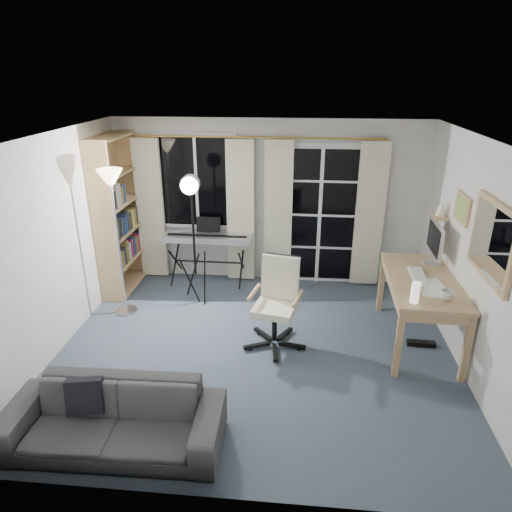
{
  "coord_description": "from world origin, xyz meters",
  "views": [
    {
      "loc": [
        0.44,
        -4.46,
        3.02
      ],
      "look_at": [
        -0.03,
        0.35,
        1.03
      ],
      "focal_mm": 32.0,
      "sensor_mm": 36.0,
      "label": 1
    }
  ],
  "objects": [
    {
      "name": "mug",
      "position": [
        1.98,
        -0.13,
        0.88
      ],
      "size": [
        0.14,
        0.11,
        0.13
      ],
      "primitive_type": "imported",
      "rotation": [
        0.0,
        0.0,
        -0.04
      ],
      "color": "silver",
      "rests_on": "desk"
    },
    {
      "name": "window",
      "position": [
        -1.05,
        1.97,
        1.5
      ],
      "size": [
        1.2,
        0.08,
        1.4
      ],
      "color": "white",
      "rests_on": "floor"
    },
    {
      "name": "floor",
      "position": [
        0.0,
        0.0,
        -0.01
      ],
      "size": [
        4.5,
        4.0,
        0.02
      ],
      "primitive_type": "cube",
      "color": "#394354",
      "rests_on": "ground"
    },
    {
      "name": "studio_light",
      "position": [
        -0.93,
        1.08,
        1.47
      ],
      "size": [
        0.34,
        0.37,
        1.83
      ],
      "rotation": [
        0.0,
        0.0,
        0.08
      ],
      "color": "black",
      "rests_on": "floor"
    },
    {
      "name": "keyboard_piano",
      "position": [
        -0.87,
        1.7,
        0.72
      ],
      "size": [
        1.31,
        0.64,
        0.95
      ],
      "rotation": [
        0.0,
        0.0,
        -0.01
      ],
      "color": "black",
      "rests_on": "floor"
    },
    {
      "name": "sofa",
      "position": [
        -1.06,
        -1.55,
        0.36
      ],
      "size": [
        1.85,
        0.57,
        0.72
      ],
      "rotation": [
        0.0,
        0.0,
        0.02
      ],
      "color": "#333336",
      "rests_on": "floor"
    },
    {
      "name": "desk",
      "position": [
        1.88,
        0.37,
        0.72
      ],
      "size": [
        0.82,
        1.55,
        0.82
      ],
      "rotation": [
        0.0,
        0.0,
        -0.04
      ],
      "color": "tan",
      "rests_on": "floor"
    },
    {
      "name": "desk_clutter",
      "position": [
        1.81,
        0.13,
        0.64
      ],
      "size": [
        0.5,
        0.92,
        1.04
      ],
      "rotation": [
        0.0,
        0.0,
        -0.04
      ],
      "color": "white",
      "rests_on": "desk"
    },
    {
      "name": "monitor",
      "position": [
        2.08,
        0.82,
        1.13
      ],
      "size": [
        0.2,
        0.59,
        0.51
      ],
      "rotation": [
        0.0,
        0.0,
        -0.04
      ],
      "color": "silver",
      "rests_on": "desk"
    },
    {
      "name": "french_door",
      "position": [
        0.75,
        1.97,
        1.03
      ],
      "size": [
        1.32,
        0.09,
        2.11
      ],
      "color": "white",
      "rests_on": "floor"
    },
    {
      "name": "office_chair",
      "position": [
        0.24,
        0.22,
        0.62
      ],
      "size": [
        0.73,
        0.72,
        1.05
      ],
      "rotation": [
        0.0,
        0.0,
        -0.22
      ],
      "color": "black",
      "rests_on": "floor"
    },
    {
      "name": "wall_shelf",
      "position": [
        2.16,
        1.05,
        1.41
      ],
      "size": [
        0.16,
        0.3,
        0.18
      ],
      "color": "tan",
      "rests_on": "floor"
    },
    {
      "name": "bookshelf",
      "position": [
        -2.13,
        1.45,
        1.05
      ],
      "size": [
        0.37,
        1.04,
        2.22
      ],
      "rotation": [
        0.0,
        0.0,
        -0.01
      ],
      "color": "tan",
      "rests_on": "floor"
    },
    {
      "name": "wall_mirror",
      "position": [
        2.22,
        -0.35,
        1.55
      ],
      "size": [
        0.04,
        0.94,
        0.74
      ],
      "color": "tan",
      "rests_on": "floor"
    },
    {
      "name": "curtains",
      "position": [
        -0.14,
        1.88,
        1.09
      ],
      "size": [
        3.6,
        0.07,
        2.13
      ],
      "color": "gold",
      "rests_on": "floor"
    },
    {
      "name": "torchiere_lamp",
      "position": [
        -1.81,
        0.72,
        1.54
      ],
      "size": [
        0.36,
        0.36,
        1.92
      ],
      "rotation": [
        0.0,
        0.0,
        0.2
      ],
      "color": "#B2B2B7",
      "rests_on": "floor"
    },
    {
      "name": "framed_print",
      "position": [
        2.23,
        0.55,
        1.6
      ],
      "size": [
        0.03,
        0.42,
        0.32
      ],
      "color": "tan",
      "rests_on": "floor"
    }
  ]
}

